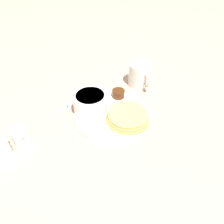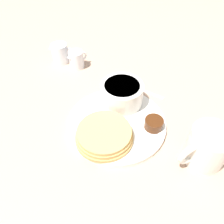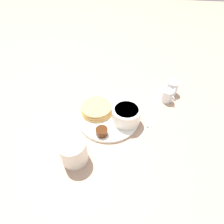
{
  "view_description": "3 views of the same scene",
  "coord_description": "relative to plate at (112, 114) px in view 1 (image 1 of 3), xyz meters",
  "views": [
    {
      "loc": [
        0.08,
        -0.51,
        0.48
      ],
      "look_at": [
        0.0,
        -0.01,
        0.03
      ],
      "focal_mm": 35.0,
      "sensor_mm": 36.0,
      "label": 1
    },
    {
      "loc": [
        0.35,
        0.02,
        0.42
      ],
      "look_at": [
        0.01,
        -0.01,
        0.05
      ],
      "focal_mm": 35.0,
      "sensor_mm": 36.0,
      "label": 2
    },
    {
      "loc": [
        -0.09,
        0.47,
        0.51
      ],
      "look_at": [
        -0.01,
        -0.0,
        0.04
      ],
      "focal_mm": 28.0,
      "sensor_mm": 36.0,
      "label": 3
    }
  ],
  "objects": [
    {
      "name": "coffee_mug",
      "position": [
        0.08,
        0.19,
        0.04
      ],
      "size": [
        0.08,
        0.11,
        0.09
      ],
      "color": "silver",
      "rests_on": "ground_plane"
    },
    {
      "name": "syrup_cup",
      "position": [
        0.01,
        0.09,
        0.02
      ],
      "size": [
        0.04,
        0.04,
        0.02
      ],
      "color": "#47230F",
      "rests_on": "plate"
    },
    {
      "name": "fork",
      "position": [
        -0.15,
        0.04,
        -0.0
      ],
      "size": [
        0.08,
        0.14,
        0.0
      ],
      "color": "silver",
      "rests_on": "ground_plane"
    },
    {
      "name": "creamer_pitcher_far",
      "position": [
        -0.26,
        -0.21,
        0.03
      ],
      "size": [
        0.05,
        0.08,
        0.06
      ],
      "color": "white",
      "rests_on": "ground_plane"
    },
    {
      "name": "creamer_pitcher_near",
      "position": [
        -0.23,
        -0.15,
        0.02
      ],
      "size": [
        0.05,
        0.05,
        0.06
      ],
      "color": "white",
      "rests_on": "ground_plane"
    },
    {
      "name": "bowl",
      "position": [
        -0.07,
        0.01,
        0.04
      ],
      "size": [
        0.11,
        0.11,
        0.06
      ],
      "color": "white",
      "rests_on": "plate"
    },
    {
      "name": "butter_ramekin",
      "position": [
        -0.08,
        0.02,
        0.02
      ],
      "size": [
        0.05,
        0.05,
        0.04
      ],
      "color": "white",
      "rests_on": "plate"
    },
    {
      "name": "plate",
      "position": [
        0.0,
        0.0,
        0.0
      ],
      "size": [
        0.24,
        0.24,
        0.01
      ],
      "color": "white",
      "rests_on": "ground_plane"
    },
    {
      "name": "ground_plane",
      "position": [
        0.0,
        0.0,
        -0.01
      ],
      "size": [
        4.0,
        4.0,
        0.0
      ],
      "primitive_type": "plane",
      "color": "tan"
    },
    {
      "name": "pancake_stack",
      "position": [
        0.05,
        -0.02,
        0.02
      ],
      "size": [
        0.13,
        0.13,
        0.03
      ],
      "color": "tan",
      "rests_on": "plate"
    }
  ]
}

